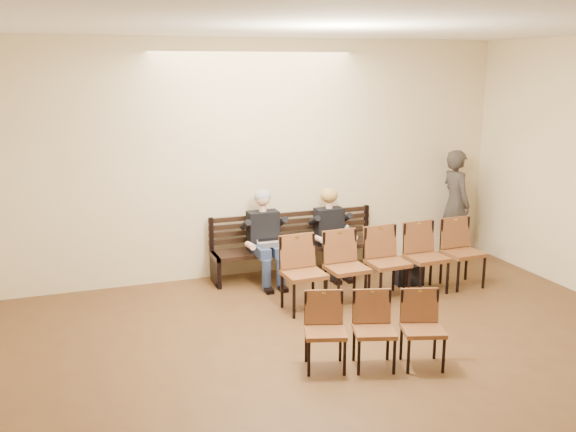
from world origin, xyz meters
name	(u,v)px	position (x,y,z in m)	size (l,w,h in m)	color
room_walls	(396,135)	(0.00, 0.79, 2.54)	(8.02, 10.01, 3.51)	beige
bench	(297,261)	(0.55, 4.65, 0.23)	(2.60, 0.90, 0.45)	black
seated_man	(265,237)	(0.01, 4.53, 0.67)	(0.56, 0.77, 1.34)	black
seated_woman	(331,235)	(1.06, 4.53, 0.61)	(0.52, 0.73, 1.22)	black
laptop	(272,246)	(0.06, 4.37, 0.58)	(0.36, 0.28, 0.26)	#B7B7BC
water_bottle	(347,241)	(1.23, 4.32, 0.56)	(0.07, 0.07, 0.22)	silver
bag	(408,274)	(1.94, 3.71, 0.15)	(0.40, 0.27, 0.29)	black
passerby	(456,195)	(3.39, 4.75, 1.02)	(0.74, 0.49, 2.04)	#35302B
chair_row_front	(388,263)	(1.37, 3.32, 0.49)	(3.01, 0.53, 0.98)	brown
chair_row_back	(374,331)	(0.24, 1.51, 0.40)	(1.45, 0.44, 0.81)	brown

